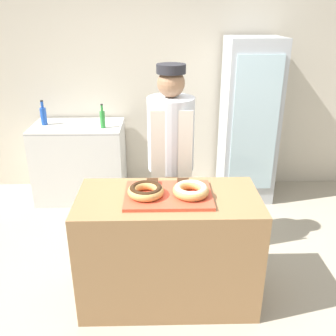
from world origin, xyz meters
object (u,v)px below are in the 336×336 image
Objects in this scene: donut_light_glaze at (191,190)px; chest_freezer at (81,161)px; bottle_blue at (43,115)px; donut_chocolate_glaze at (146,190)px; bottle_green at (103,119)px; serving_tray at (168,195)px; brownie_back_right at (183,182)px; brownie_back_left at (152,182)px; baker_person at (171,160)px; beverage_fridge at (249,122)px.

donut_light_glaze is 0.25× the size of chest_freezer.
chest_freezer is at bearing -3.97° from bottle_blue.
bottle_green reaches higher than donut_chocolate_glaze.
donut_chocolate_glaze and donut_light_glaze have the same top height.
serving_tray is 0.20m from brownie_back_right.
bottle_green is (-0.85, 1.67, 0.06)m from donut_light_glaze.
brownie_back_right is 2.01m from chest_freezer.
brownie_back_right reaches higher than chest_freezer.
brownie_back_left is at bearing -52.31° from bottle_blue.
brownie_back_right is 0.05× the size of baker_person.
serving_tray is 7.13× the size of brownie_back_right.
brownie_back_right is at bearing -47.55° from bottle_blue.
bottle_green reaches higher than chest_freezer.
brownie_back_left is at bearing 126.64° from serving_tray.
chest_freezer is at bearing 123.07° from donut_light_glaze.
bottle_green reaches higher than brownie_back_right.
bottle_green is at bearing 118.31° from brownie_back_right.
donut_light_glaze is at bearing -33.06° from brownie_back_left.
donut_chocolate_glaze is at bearing -72.43° from bottle_green.
chest_freezer is 3.84× the size of bottle_green.
brownie_back_left is at bearing 146.94° from donut_light_glaze.
bottle_blue is (-0.69, 0.14, 0.01)m from bottle_green.
brownie_back_left is 0.23m from brownie_back_right.
serving_tray is 0.17m from donut_chocolate_glaze.
donut_light_glaze is at bearing -49.70° from bottle_blue.
brownie_back_right is at bearing -80.94° from baker_person.
donut_chocolate_glaze is 2.96× the size of brownie_back_left.
brownie_back_left is 0.31× the size of bottle_blue.
beverage_fridge is at bearing 61.12° from serving_tray.
brownie_back_left is (-0.27, 0.18, -0.02)m from donut_light_glaze.
bottle_blue is at bearing 168.73° from bottle_green.
bottle_blue is (-1.37, 1.78, 0.11)m from serving_tray.
baker_person is at bearing 73.61° from donut_chocolate_glaze.
bottle_blue is (-1.21, 1.80, 0.06)m from donut_chocolate_glaze.
bottle_blue reaches higher than serving_tray.
brownie_back_right is at bearing 33.06° from donut_chocolate_glaze.
bottle_blue reaches higher than brownie_back_right.
beverage_fridge reaches higher than bottle_blue.
donut_light_glaze is 0.68m from baker_person.
donut_chocolate_glaze is 0.15× the size of baker_person.
bottle_blue is at bearing 127.69° from brownie_back_left.
bottle_blue is at bearing 176.03° from chest_freezer.
donut_light_glaze is 2.37m from bottle_blue.
beverage_fridge is 1.81× the size of chest_freezer.
beverage_fridge is at bearing 50.01° from baker_person.
baker_person reaches higher than brownie_back_left.
donut_chocolate_glaze is at bearing 180.00° from donut_light_glaze.
baker_person reaches higher than brownie_back_right.
donut_chocolate_glaze is at bearing -56.08° from bottle_blue.
brownie_back_right is 0.05× the size of beverage_fridge.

